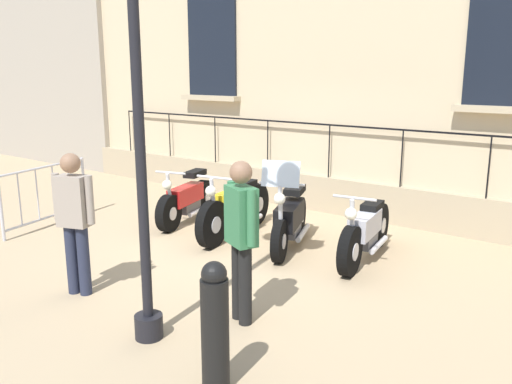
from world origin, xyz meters
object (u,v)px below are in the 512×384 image
at_px(motorcycle_silver, 366,232).
at_px(pedestrian_standing, 241,233).
at_px(motorcycle_red, 187,200).
at_px(pedestrian_walking, 74,216).
at_px(crowd_barrier, 46,194).
at_px(bollard, 215,326).
at_px(motorcycle_yellow, 235,209).
at_px(motorcycle_black, 290,219).

bearing_deg(motorcycle_silver, pedestrian_standing, -5.08).
xyz_separation_m(motorcycle_red, pedestrian_walking, (3.00, 1.14, 0.57)).
height_order(crowd_barrier, pedestrian_standing, pedestrian_standing).
bearing_deg(pedestrian_walking, motorcycle_silver, 144.54).
bearing_deg(bollard, crowd_barrier, -108.97).
bearing_deg(pedestrian_walking, bollard, 79.24).
xyz_separation_m(pedestrian_standing, pedestrian_walking, (0.61, -1.98, -0.02)).
xyz_separation_m(motorcycle_silver, pedestrian_standing, (2.49, -0.22, 0.57)).
bearing_deg(pedestrian_standing, motorcycle_silver, 174.92).
distance_m(motorcycle_red, pedestrian_standing, 3.98).
xyz_separation_m(motorcycle_yellow, pedestrian_standing, (2.29, 1.95, 0.54)).
relative_size(motorcycle_yellow, pedestrian_walking, 1.25).
distance_m(motorcycle_black, pedestrian_standing, 2.55).
xyz_separation_m(motorcycle_silver, bollard, (3.59, 0.37, 0.16)).
relative_size(motorcycle_yellow, pedestrian_standing, 1.23).
bearing_deg(crowd_barrier, motorcycle_black, 111.42).
distance_m(motorcycle_yellow, motorcycle_black, 1.03).
distance_m(motorcycle_yellow, crowd_barrier, 3.27).
xyz_separation_m(motorcycle_yellow, bollard, (3.39, 2.55, 0.13)).
distance_m(crowd_barrier, bollard, 5.75).
bearing_deg(bollard, pedestrian_walking, -100.76).
xyz_separation_m(motorcycle_silver, crowd_barrier, (1.72, -5.07, 0.16)).
bearing_deg(motorcycle_silver, crowd_barrier, -71.29).
height_order(motorcycle_black, bollard, motorcycle_black).
bearing_deg(pedestrian_walking, motorcycle_black, 160.00).
relative_size(motorcycle_silver, pedestrian_standing, 1.16).
xyz_separation_m(motorcycle_red, motorcycle_silver, (-0.09, 3.34, 0.01)).
bearing_deg(crowd_barrier, motorcycle_silver, 108.71).
xyz_separation_m(motorcycle_red, crowd_barrier, (1.62, -1.73, 0.17)).
height_order(motorcycle_yellow, motorcycle_silver, motorcycle_yellow).
bearing_deg(motorcycle_red, motorcycle_black, 87.85).
bearing_deg(pedestrian_standing, motorcycle_black, -158.30).
bearing_deg(motorcycle_black, pedestrian_standing, 21.70).
bearing_deg(motorcycle_black, pedestrian_walking, -20.00).
height_order(motorcycle_silver, crowd_barrier, crowd_barrier).
bearing_deg(crowd_barrier, motorcycle_red, 133.21).
height_order(motorcycle_red, motorcycle_silver, motorcycle_silver).
distance_m(pedestrian_standing, pedestrian_walking, 2.07).
distance_m(motorcycle_black, motorcycle_silver, 1.16).
relative_size(bollard, pedestrian_standing, 0.65).
distance_m(crowd_barrier, pedestrian_walking, 3.20).
bearing_deg(motorcycle_black, motorcycle_red, -92.15).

